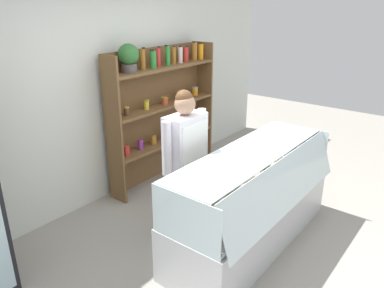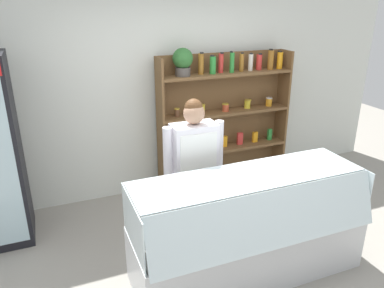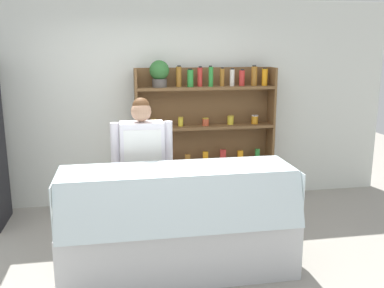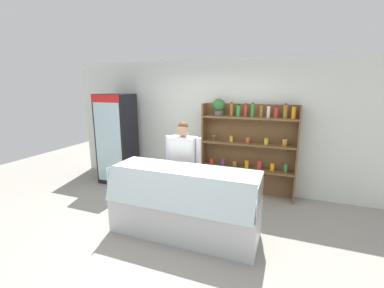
{
  "view_description": "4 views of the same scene",
  "coord_description": "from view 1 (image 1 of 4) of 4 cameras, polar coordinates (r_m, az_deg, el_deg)",
  "views": [
    {
      "loc": [
        -2.86,
        -1.68,
        2.38
      ],
      "look_at": [
        0.04,
        0.63,
        0.96
      ],
      "focal_mm": 35.0,
      "sensor_mm": 36.0,
      "label": 1
    },
    {
      "loc": [
        -1.45,
        -2.61,
        2.47
      ],
      "look_at": [
        -0.12,
        0.67,
        1.09
      ],
      "focal_mm": 35.0,
      "sensor_mm": 36.0,
      "label": 2
    },
    {
      "loc": [
        -0.39,
        -3.75,
        2.08
      ],
      "look_at": [
        0.35,
        0.39,
        1.13
      ],
      "focal_mm": 40.0,
      "sensor_mm": 36.0,
      "label": 3
    },
    {
      "loc": [
        1.49,
        -3.28,
        2.15
      ],
      "look_at": [
        0.03,
        0.54,
        1.24
      ],
      "focal_mm": 24.0,
      "sensor_mm": 36.0,
      "label": 4
    }
  ],
  "objects": [
    {
      "name": "shelving_unit",
      "position": [
        5.1,
        -4.98,
        6.17
      ],
      "size": [
        1.83,
        0.29,
        1.92
      ],
      "color": "brown",
      "rests_on": "ground"
    },
    {
      "name": "shop_clerk",
      "position": [
        3.81,
        -0.98,
        -1.36
      ],
      "size": [
        0.64,
        0.25,
        1.59
      ],
      "color": "#4C4233",
      "rests_on": "ground"
    },
    {
      "name": "deli_display_case",
      "position": [
        3.98,
        8.95,
        -10.7
      ],
      "size": [
        2.16,
        0.79,
        1.01
      ],
      "color": "silver",
      "rests_on": "ground"
    },
    {
      "name": "back_wall",
      "position": [
        4.74,
        -13.14,
        7.82
      ],
      "size": [
        6.8,
        0.1,
        2.7
      ],
      "primitive_type": "cube",
      "color": "silver",
      "rests_on": "ground"
    },
    {
      "name": "ground_plane",
      "position": [
        4.09,
        6.76,
        -14.89
      ],
      "size": [
        12.0,
        12.0,
        0.0
      ],
      "primitive_type": "plane",
      "color": "gray"
    }
  ]
}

